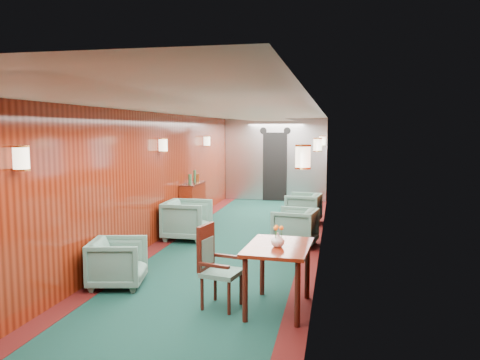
{
  "coord_description": "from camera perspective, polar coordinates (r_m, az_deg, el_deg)",
  "views": [
    {
      "loc": [
        1.74,
        -7.71,
        2.09
      ],
      "look_at": [
        0.0,
        0.78,
        1.15
      ],
      "focal_mm": 35.0,
      "sensor_mm": 36.0,
      "label": 1
    }
  ],
  "objects": [
    {
      "name": "windows_right",
      "position": [
        7.99,
        9.74,
        1.51
      ],
      "size": [
        0.02,
        8.6,
        0.8
      ],
      "color": "#B5B6BC",
      "rests_on": "ground"
    },
    {
      "name": "side_chair",
      "position": [
        5.6,
        -3.12,
        -10.02
      ],
      "size": [
        0.51,
        0.53,
        0.98
      ],
      "rotation": [
        0.0,
        0.0,
        -0.2
      ],
      "color": "#1F4A43",
      "rests_on": "ground"
    },
    {
      "name": "armchair_right_far",
      "position": [
        10.56,
        7.73,
        -3.42
      ],
      "size": [
        0.83,
        0.81,
        0.67
      ],
      "primitive_type": "imported",
      "rotation": [
        0.0,
        0.0,
        -1.71
      ],
      "color": "#1F4A43",
      "rests_on": "ground"
    },
    {
      "name": "wall_sconces",
      "position": [
        8.46,
        -0.29,
        4.16
      ],
      "size": [
        2.97,
        7.97,
        0.25
      ],
      "color": "#FFEFC6",
      "rests_on": "ground"
    },
    {
      "name": "dining_table",
      "position": [
        5.47,
        4.7,
        -9.2
      ],
      "size": [
        0.77,
        1.06,
        0.76
      ],
      "rotation": [
        0.0,
        0.0,
        -0.06
      ],
      "color": "maroon",
      "rests_on": "ground"
    },
    {
      "name": "armchair_left_far",
      "position": [
        8.98,
        -6.44,
        -4.85
      ],
      "size": [
        0.83,
        0.81,
        0.75
      ],
      "primitive_type": "imported",
      "rotation": [
        0.0,
        0.0,
        1.57
      ],
      "color": "#1F4A43",
      "rests_on": "ground"
    },
    {
      "name": "armchair_right_near",
      "position": [
        8.51,
        6.7,
        -5.72
      ],
      "size": [
        0.85,
        0.83,
        0.68
      ],
      "primitive_type": "imported",
      "rotation": [
        0.0,
        0.0,
        -1.73
      ],
      "color": "#1F4A43",
      "rests_on": "ground"
    },
    {
      "name": "credenza",
      "position": [
        10.41,
        -5.77,
        -2.8
      ],
      "size": [
        0.32,
        1.02,
        1.19
      ],
      "color": "maroon",
      "rests_on": "ground"
    },
    {
      "name": "room",
      "position": [
        7.92,
        -1.13,
        2.89
      ],
      "size": [
        12.0,
        12.1,
        2.4
      ],
      "color": "#0E3229",
      "rests_on": "ground"
    },
    {
      "name": "flower_vase",
      "position": [
        5.36,
        4.62,
        -7.27
      ],
      "size": [
        0.16,
        0.16,
        0.16
      ],
      "primitive_type": "imported",
      "rotation": [
        0.0,
        0.0,
        -0.05
      ],
      "color": "beige",
      "rests_on": "dining_table"
    },
    {
      "name": "armchair_left_near",
      "position": [
        6.54,
        -14.67,
        -9.71
      ],
      "size": [
        0.84,
        0.82,
        0.64
      ],
      "primitive_type": "imported",
      "rotation": [
        0.0,
        0.0,
        1.79
      ],
      "color": "#1F4A43",
      "rests_on": "ground"
    },
    {
      "name": "bulkhead",
      "position": [
        13.76,
        4.31,
        2.41
      ],
      "size": [
        2.98,
        0.17,
        2.39
      ],
      "color": "silver",
      "rests_on": "ground"
    }
  ]
}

